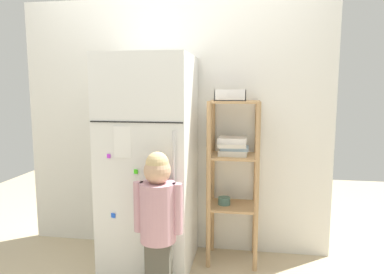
{
  "coord_description": "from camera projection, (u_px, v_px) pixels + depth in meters",
  "views": [
    {
      "loc": [
        0.63,
        -2.59,
        1.4
      ],
      "look_at": [
        0.22,
        0.02,
        1.04
      ],
      "focal_mm": 32.97,
      "sensor_mm": 36.0,
      "label": 1
    }
  ],
  "objects": [
    {
      "name": "child_standing",
      "position": [
        158.0,
        212.0,
        2.29
      ],
      "size": [
        0.32,
        0.24,
        1.0
      ],
      "color": "#4B4940",
      "rests_on": "ground"
    },
    {
      "name": "pantry_shelf_unit",
      "position": [
        233.0,
        164.0,
        2.8
      ],
      "size": [
        0.4,
        0.33,
        1.31
      ],
      "color": "tan",
      "rests_on": "ground"
    },
    {
      "name": "fruit_bin",
      "position": [
        230.0,
        96.0,
        2.74
      ],
      "size": [
        0.24,
        0.17,
        0.09
      ],
      "color": "white",
      "rests_on": "pantry_shelf_unit"
    },
    {
      "name": "refrigerator",
      "position": [
        150.0,
        163.0,
        2.74
      ],
      "size": [
        0.67,
        0.68,
        1.65
      ],
      "color": "white",
      "rests_on": "ground"
    },
    {
      "name": "kitchen_wall_back",
      "position": [
        174.0,
        127.0,
        3.04
      ],
      "size": [
        2.66,
        0.03,
        2.15
      ],
      "primitive_type": "cube",
      "color": "silver",
      "rests_on": "ground"
    },
    {
      "name": "ground_plane",
      "position": [
        165.0,
        265.0,
        2.82
      ],
      "size": [
        6.0,
        6.0,
        0.0
      ],
      "primitive_type": "plane",
      "color": "tan"
    }
  ]
}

